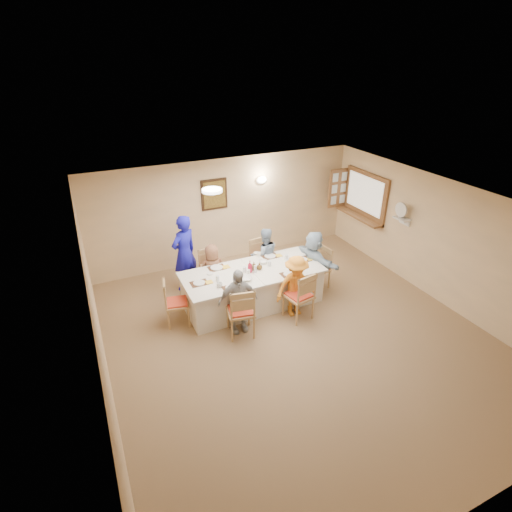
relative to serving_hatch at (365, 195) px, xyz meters
name	(u,v)px	position (x,y,z in m)	size (l,w,h in m)	color
ground	(298,337)	(-3.21, -2.40, -1.50)	(7.00, 7.00, 0.00)	brown
room_walls	(303,264)	(-3.21, -2.40, 0.01)	(7.00, 7.00, 7.00)	#C9AD87
wall_picture	(214,194)	(-3.51, 1.06, 0.20)	(0.62, 0.05, 0.72)	#392514
wall_sconce	(262,180)	(-2.31, 1.04, 0.40)	(0.26, 0.09, 0.18)	white
ceiling_light	(212,190)	(-4.21, -0.90, 0.97)	(0.36, 0.36, 0.05)	white
serving_hatch	(365,195)	(0.00, 0.00, 0.00)	(0.06, 1.50, 1.15)	brown
hatch_sill	(359,216)	(-0.12, 0.00, -0.53)	(0.30, 1.50, 0.05)	brown
shutter_door	(338,188)	(-0.26, 0.76, 0.00)	(0.55, 0.04, 1.00)	brown
fan_shelf	(402,219)	(-0.08, -1.35, -0.10)	(0.22, 0.36, 0.03)	white
desk_fan	(402,212)	(-0.11, -1.35, 0.05)	(0.30, 0.30, 0.28)	#A5A5A8
dining_table	(253,287)	(-3.51, -1.05, -1.12)	(2.79, 1.18, 0.76)	silver
chair_back_left	(211,272)	(-4.11, -0.25, -1.03)	(0.45, 0.45, 0.94)	tan
chair_back_right	(262,261)	(-2.91, -0.25, -1.02)	(0.46, 0.46, 0.96)	tan
chair_front_left	(241,310)	(-4.11, -1.85, -0.99)	(0.49, 0.49, 1.02)	tan
chair_front_right	(299,295)	(-2.91, -1.85, -0.99)	(0.49, 0.49, 1.02)	tan
chair_left_end	(177,302)	(-5.06, -1.05, -1.03)	(0.45, 0.45, 0.93)	tan
chair_right_end	(318,268)	(-1.96, -1.05, -1.04)	(0.44, 0.44, 0.93)	tan
diner_back_left	(213,270)	(-4.11, -0.37, -0.92)	(0.57, 0.38, 1.15)	brown
diner_back_right	(265,256)	(-2.91, -0.37, -0.85)	(0.69, 0.58, 1.29)	#7E95AF
diner_front_left	(238,301)	(-4.11, -1.73, -0.86)	(0.76, 0.36, 1.27)	#AAAAAA
diner_front_right	(296,286)	(-2.91, -1.73, -0.87)	(0.83, 0.50, 1.27)	orange
diner_right_end	(313,261)	(-2.09, -1.05, -0.83)	(0.57, 1.29, 1.34)	#AAC6DB
caregiver	(184,253)	(-4.56, 0.10, -0.65)	(0.73, 0.64, 1.70)	#1919BB
placemat_fl	(232,288)	(-4.11, -1.47, -0.74)	(0.35, 0.26, 0.01)	#472B19
plate_fl	(232,288)	(-4.11, -1.47, -0.73)	(0.25, 0.25, 0.02)	white
napkin_fl	(242,287)	(-3.93, -1.52, -0.73)	(0.15, 0.15, 0.01)	yellow
placemat_fr	(289,274)	(-2.91, -1.47, -0.74)	(0.34, 0.25, 0.01)	#472B19
plate_fr	(289,274)	(-2.91, -1.47, -0.73)	(0.23, 0.23, 0.01)	white
napkin_fr	(299,273)	(-2.73, -1.52, -0.73)	(0.13, 0.13, 0.01)	yellow
placemat_bl	(217,268)	(-4.11, -0.63, -0.74)	(0.34, 0.25, 0.01)	#472B19
plate_bl	(217,267)	(-4.11, -0.63, -0.73)	(0.25, 0.25, 0.02)	white
napkin_bl	(226,267)	(-3.93, -0.68, -0.73)	(0.14, 0.14, 0.01)	yellow
placemat_br	(270,256)	(-2.91, -0.63, -0.74)	(0.34, 0.25, 0.01)	#472B19
plate_br	(270,256)	(-2.91, -0.63, -0.73)	(0.24, 0.24, 0.01)	white
napkin_br	(279,255)	(-2.73, -0.68, -0.73)	(0.13, 0.13, 0.01)	yellow
placemat_le	(199,283)	(-4.61, -1.05, -0.74)	(0.32, 0.24, 0.01)	#472B19
plate_le	(199,283)	(-4.61, -1.05, -0.73)	(0.22, 0.22, 0.01)	white
napkin_le	(209,282)	(-4.43, -1.10, -0.73)	(0.13, 0.13, 0.01)	yellow
placemat_re	(301,260)	(-2.39, -1.05, -0.74)	(0.37, 0.27, 0.01)	#472B19
plate_re	(301,259)	(-2.39, -1.05, -0.73)	(0.24, 0.24, 0.01)	white
napkin_re	(310,259)	(-2.21, -1.10, -0.73)	(0.13, 0.13, 0.01)	yellow
teacup_a	(220,285)	(-4.31, -1.34, -0.70)	(0.13, 0.13, 0.09)	white
teacup_b	(259,254)	(-3.12, -0.53, -0.70)	(0.11, 0.11, 0.08)	white
bowl_a	(246,278)	(-3.77, -1.30, -0.71)	(0.31, 0.31, 0.06)	white
bowl_b	(263,262)	(-3.17, -0.84, -0.71)	(0.20, 0.20, 0.06)	white
condiment_ketchup	(250,267)	(-3.58, -1.07, -0.62)	(0.13, 0.13, 0.25)	#AF0F2F
condiment_brown	(254,266)	(-3.47, -1.03, -0.65)	(0.09, 0.09, 0.18)	#513815
condiment_malt	(259,266)	(-3.36, -1.05, -0.67)	(0.14, 0.14, 0.15)	#513815
drinking_glass	(244,269)	(-3.66, -1.00, -0.68)	(0.07, 0.07, 0.10)	silver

